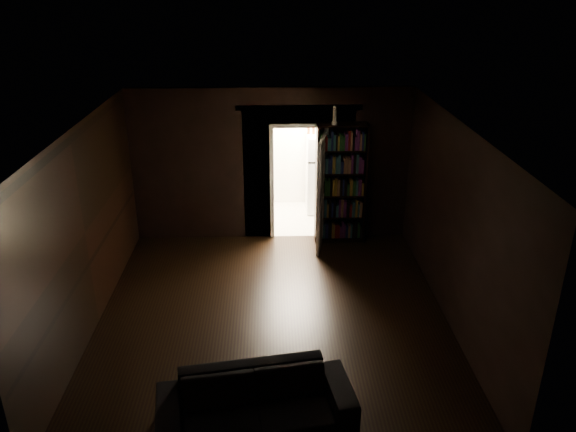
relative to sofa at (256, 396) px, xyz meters
name	(u,v)px	position (x,y,z in m)	size (l,w,h in m)	color
ground	(273,318)	(0.20, 2.10, -0.41)	(5.50, 5.50, 0.00)	black
room_walls	(271,183)	(0.19, 3.17, 1.28)	(5.02, 5.61, 2.84)	black
kitchen_alcove	(296,157)	(0.70, 5.97, 0.80)	(2.20, 1.80, 2.60)	beige
sofa	(256,396)	(0.00, 0.00, 0.00)	(2.11, 0.91, 0.81)	black
bookshelf	(341,184)	(1.45, 4.69, 0.69)	(0.90, 0.32, 2.20)	black
refrigerator	(324,172)	(1.30, 6.13, 0.42)	(0.74, 0.68, 1.65)	white
door	(321,193)	(1.08, 4.41, 0.62)	(0.85, 0.05, 2.05)	white
figurine	(335,115)	(1.30, 4.67, 1.96)	(0.11, 0.11, 0.32)	white
bottles	(321,128)	(1.21, 6.07, 1.37)	(0.62, 0.08, 0.25)	black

